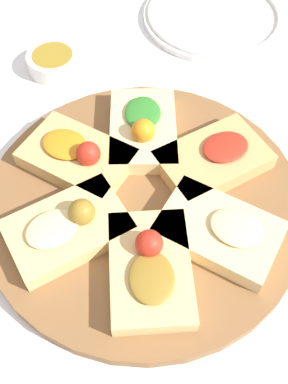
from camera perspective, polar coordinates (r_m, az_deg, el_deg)
ground_plane at (r=0.58m, az=0.00°, el=-1.74°), size 3.00×3.00×0.00m
serving_board at (r=0.57m, az=0.00°, el=-1.21°), size 0.40×0.40×0.02m
focaccia_slice_0 at (r=0.61m, az=-0.12°, el=8.06°), size 0.16×0.15×0.05m
focaccia_slice_1 at (r=0.59m, az=-8.72°, el=4.28°), size 0.09×0.14×0.05m
focaccia_slice_2 at (r=0.53m, az=-9.63°, el=-4.45°), size 0.16×0.14×0.05m
focaccia_slice_3 at (r=0.50m, az=0.80°, el=-9.52°), size 0.16×0.15×0.05m
focaccia_slice_4 at (r=0.53m, az=9.86°, el=-4.52°), size 0.09×0.14×0.03m
focaccia_slice_5 at (r=0.59m, az=8.87°, el=4.23°), size 0.16×0.14×0.03m
plate_left at (r=0.86m, az=8.80°, el=21.26°), size 0.25×0.25×0.02m
dipping_bowl at (r=0.76m, az=-11.43°, el=15.95°), size 0.08×0.08×0.03m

